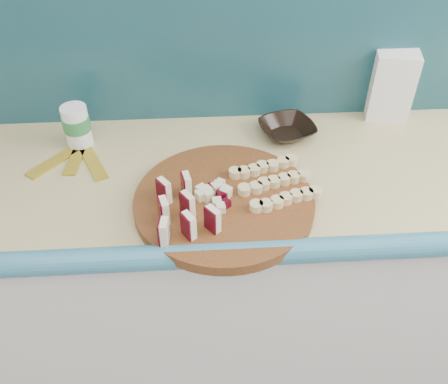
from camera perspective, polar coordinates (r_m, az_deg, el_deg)
name	(u,v)px	position (r m, az deg, el deg)	size (l,w,h in m)	color
kitchen_counter	(241,277)	(1.68, 2.00, -9.72)	(2.20, 0.63, 0.91)	white
backsplash	(238,39)	(1.48, 1.61, 17.12)	(2.20, 0.02, 0.50)	teal
cutting_board	(224,202)	(1.24, 0.00, -1.18)	(0.45, 0.45, 0.03)	#4F2811
apple_wedges	(181,209)	(1.16, -4.97, -1.96)	(0.14, 0.20, 0.06)	#F4E7C3
apple_chunks	(213,197)	(1.22, -1.26, -0.60)	(0.07, 0.07, 0.02)	beige
banana_slices	(274,182)	(1.27, 5.79, 1.12)	(0.23, 0.21, 0.02)	#DDC587
brown_bowl	(287,130)	(1.50, 7.21, 7.08)	(0.16, 0.16, 0.04)	black
flour_bag	(391,86)	(1.62, 18.59, 11.46)	(0.12, 0.09, 0.21)	white
canister	(77,126)	(1.48, -16.47, 7.29)	(0.08, 0.08, 0.13)	white
banana_peel	(74,161)	(1.45, -16.75, 3.44)	(0.23, 0.19, 0.01)	gold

